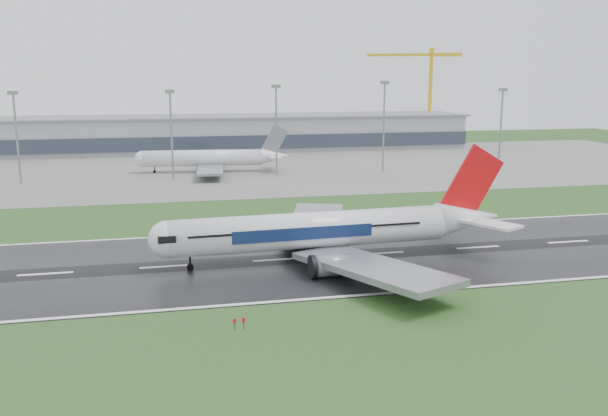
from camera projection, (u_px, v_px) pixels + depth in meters
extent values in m
plane|color=#22481A|center=(277.00, 260.00, 115.69)|extent=(520.00, 520.00, 0.00)
cube|color=black|center=(277.00, 260.00, 115.68)|extent=(400.00, 45.00, 0.10)
cube|color=slate|center=(219.00, 167.00, 235.26)|extent=(400.00, 130.00, 0.08)
cube|color=gray|center=(207.00, 134.00, 291.15)|extent=(240.00, 36.00, 15.00)
cylinder|color=gray|center=(17.00, 140.00, 195.13)|extent=(0.64, 0.64, 27.70)
cylinder|color=gray|center=(172.00, 137.00, 204.95)|extent=(0.64, 0.64, 27.92)
cylinder|color=gray|center=(276.00, 133.00, 212.05)|extent=(0.64, 0.64, 29.42)
cylinder|color=gray|center=(384.00, 129.00, 219.91)|extent=(0.64, 0.64, 30.56)
cylinder|color=gray|center=(500.00, 130.00, 229.57)|extent=(0.64, 0.64, 28.00)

